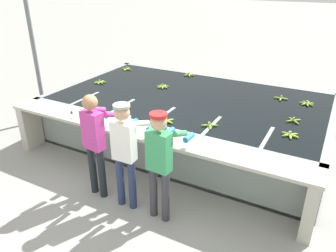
% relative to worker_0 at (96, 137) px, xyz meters
% --- Properties ---
extents(ground_plane, '(80.00, 80.00, 0.00)m').
position_rel_worker_0_xyz_m(ground_plane, '(0.40, 0.35, -0.98)').
color(ground_plane, '#999993').
rests_on(ground_plane, ground).
extents(wash_tank, '(5.31, 3.17, 0.91)m').
position_rel_worker_0_xyz_m(wash_tank, '(0.40, 2.37, -0.53)').
color(wash_tank, gray).
rests_on(wash_tank, ground).
extents(work_ledge, '(5.31, 0.45, 0.91)m').
position_rel_worker_0_xyz_m(work_ledge, '(0.40, 0.57, -0.31)').
color(work_ledge, '#B7B2A3').
rests_on(work_ledge, ground).
extents(worker_0, '(0.47, 0.73, 1.64)m').
position_rel_worker_0_xyz_m(worker_0, '(0.00, 0.00, 0.00)').
color(worker_0, '#1E2328').
rests_on(worker_0, ground).
extents(worker_1, '(0.42, 0.72, 1.61)m').
position_rel_worker_0_xyz_m(worker_1, '(0.54, -0.02, -0.01)').
color(worker_1, navy).
rests_on(worker_1, ground).
extents(worker_2, '(0.44, 0.72, 1.59)m').
position_rel_worker_0_xyz_m(worker_2, '(1.10, -0.02, -0.02)').
color(worker_2, '#38383D').
rests_on(worker_2, ground).
extents(banana_bunch_floating_0, '(0.28, 0.27, 0.08)m').
position_rel_worker_0_xyz_m(banana_bunch_floating_0, '(-0.23, 3.69, -0.05)').
color(banana_bunch_floating_0, '#93BC3D').
rests_on(banana_bunch_floating_0, wash_tank).
extents(banana_bunch_floating_1, '(0.28, 0.28, 0.08)m').
position_rel_worker_0_xyz_m(banana_bunch_floating_1, '(2.46, 1.53, -0.05)').
color(banana_bunch_floating_1, '#9EC642').
rests_on(banana_bunch_floating_1, wash_tank).
extents(banana_bunch_floating_2, '(0.28, 0.27, 0.08)m').
position_rel_worker_0_xyz_m(banana_bunch_floating_2, '(0.58, 1.09, -0.05)').
color(banana_bunch_floating_2, '#8CB738').
rests_on(banana_bunch_floating_2, wash_tank).
extents(banana_bunch_floating_3, '(0.28, 0.28, 0.08)m').
position_rel_worker_0_xyz_m(banana_bunch_floating_3, '(2.02, 3.09, -0.05)').
color(banana_bunch_floating_3, '#8CB738').
rests_on(banana_bunch_floating_3, wash_tank).
extents(banana_bunch_floating_4, '(0.28, 0.28, 0.08)m').
position_rel_worker_0_xyz_m(banana_bunch_floating_4, '(-0.44, 1.33, -0.05)').
color(banana_bunch_floating_4, '#7FAD33').
rests_on(banana_bunch_floating_4, wash_tank).
extents(banana_bunch_floating_5, '(0.28, 0.28, 0.08)m').
position_rel_worker_0_xyz_m(banana_bunch_floating_5, '(-1.84, 3.41, -0.05)').
color(banana_bunch_floating_5, '#9EC642').
rests_on(banana_bunch_floating_5, wash_tank).
extents(banana_bunch_floating_6, '(0.23, 0.23, 0.08)m').
position_rel_worker_0_xyz_m(banana_bunch_floating_6, '(2.42, 2.10, -0.05)').
color(banana_bunch_floating_6, '#75A333').
rests_on(banana_bunch_floating_6, wash_tank).
extents(banana_bunch_floating_7, '(0.28, 0.28, 0.08)m').
position_rel_worker_0_xyz_m(banana_bunch_floating_7, '(2.50, 3.03, -0.05)').
color(banana_bunch_floating_7, '#7FAD33').
rests_on(banana_bunch_floating_7, wash_tank).
extents(banana_bunch_floating_8, '(0.28, 0.27, 0.08)m').
position_rel_worker_0_xyz_m(banana_bunch_floating_8, '(-0.35, 2.62, -0.05)').
color(banana_bunch_floating_8, '#8CB738').
rests_on(banana_bunch_floating_8, wash_tank).
extents(banana_bunch_floating_9, '(0.26, 0.26, 0.08)m').
position_rel_worker_0_xyz_m(banana_bunch_floating_9, '(1.27, 1.26, -0.05)').
color(banana_bunch_floating_9, '#75A333').
rests_on(banana_bunch_floating_9, wash_tank).
extents(banana_bunch_floating_10, '(0.28, 0.28, 0.08)m').
position_rel_worker_0_xyz_m(banana_bunch_floating_10, '(-1.74, 2.22, -0.05)').
color(banana_bunch_floating_10, '#7FAD33').
rests_on(banana_bunch_floating_10, wash_tank).
extents(banana_bunch_ledge_0, '(0.25, 0.25, 0.08)m').
position_rel_worker_0_xyz_m(banana_bunch_ledge_0, '(0.86, 0.64, -0.05)').
color(banana_bunch_ledge_0, '#93BC3D').
rests_on(banana_bunch_ledge_0, work_ledge).
extents(knife_0, '(0.21, 0.31, 0.02)m').
position_rel_worker_0_xyz_m(knife_0, '(-0.53, 0.65, -0.06)').
color(knife_0, silver).
rests_on(knife_0, work_ledge).
extents(knife_1, '(0.27, 0.26, 0.02)m').
position_rel_worker_0_xyz_m(knife_1, '(-1.01, 0.58, -0.06)').
color(knife_1, silver).
rests_on(knife_1, work_ledge).
extents(support_post_left, '(0.09, 0.09, 3.20)m').
position_rel_worker_0_xyz_m(support_post_left, '(-2.94, 1.60, 0.62)').
color(support_post_left, slate).
rests_on(support_post_left, ground).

